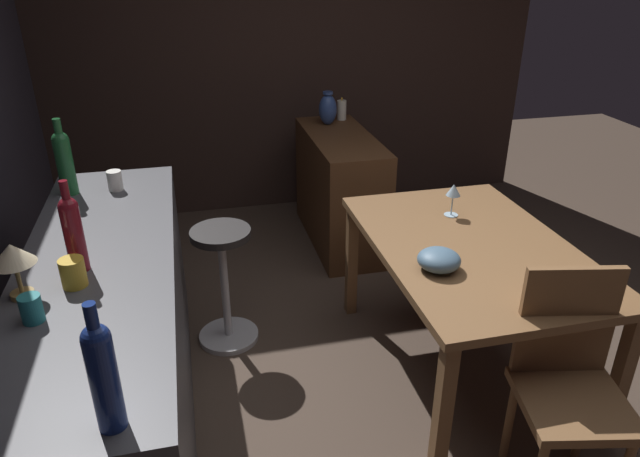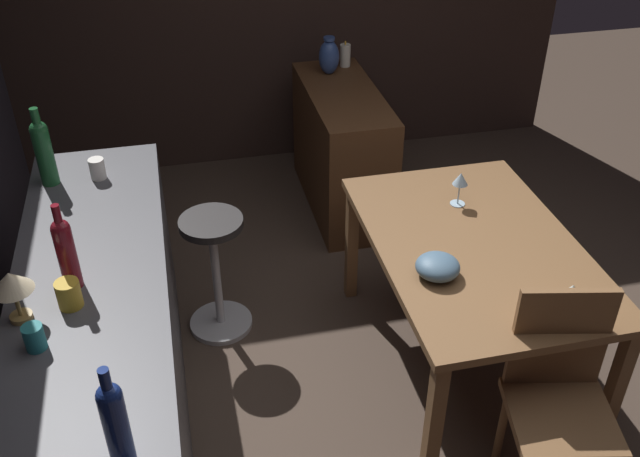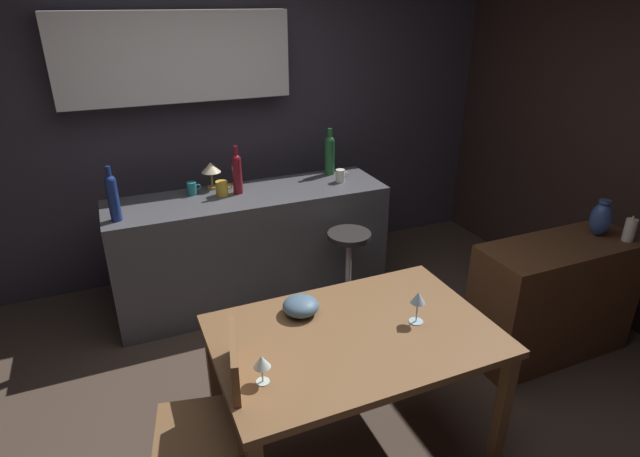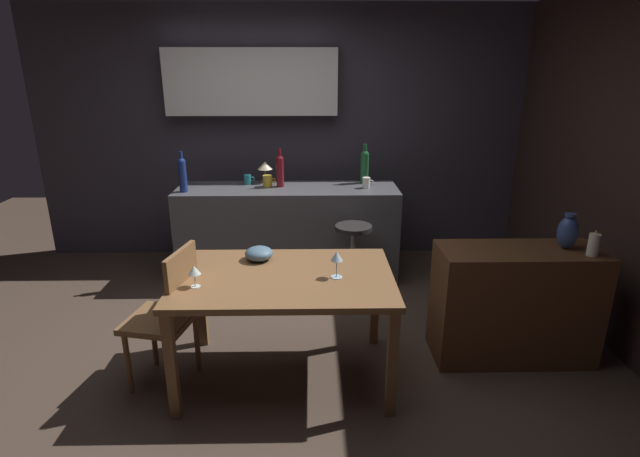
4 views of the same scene
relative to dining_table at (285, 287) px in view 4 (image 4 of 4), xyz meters
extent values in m
plane|color=#47382D|center=(-0.11, 0.28, -0.66)|extent=(9.00, 9.00, 0.00)
cube|color=#38333D|center=(-0.11, 2.38, 0.64)|extent=(5.20, 0.10, 2.60)
cube|color=white|center=(-0.41, 2.26, 1.19)|extent=(1.70, 0.32, 0.64)
cube|color=#33231E|center=(2.44, 0.58, 0.64)|extent=(0.10, 4.40, 2.60)
cube|color=brown|center=(0.00, 0.00, 0.06)|extent=(1.38, 0.91, 0.04)
cube|color=brown|center=(-0.64, 0.41, -0.31)|extent=(0.06, 0.06, 0.70)
cube|color=brown|center=(0.64, 0.41, -0.31)|extent=(0.06, 0.06, 0.70)
cube|color=brown|center=(-0.64, -0.41, -0.31)|extent=(0.06, 0.06, 0.70)
cube|color=brown|center=(0.64, -0.41, -0.31)|extent=(0.06, 0.06, 0.70)
cube|color=#4C4C51|center=(-0.05, 1.68, -0.21)|extent=(2.10, 0.60, 0.90)
cube|color=#56351E|center=(1.60, 0.22, -0.25)|extent=(1.10, 0.44, 0.82)
cube|color=brown|center=(-0.80, -0.05, -0.21)|extent=(0.47, 0.47, 0.04)
cube|color=brown|center=(-0.62, -0.09, 0.04)|extent=(0.11, 0.38, 0.49)
cylinder|color=brown|center=(-0.99, -0.17, -0.44)|extent=(0.04, 0.04, 0.43)
cylinder|color=brown|center=(-0.92, 0.14, -0.44)|extent=(0.04, 0.04, 0.43)
cylinder|color=brown|center=(-0.68, -0.24, -0.44)|extent=(0.04, 0.04, 0.43)
cylinder|color=brown|center=(-0.61, 0.07, -0.44)|extent=(0.04, 0.04, 0.43)
cylinder|color=#262323|center=(0.54, 1.16, 0.01)|extent=(0.32, 0.32, 0.04)
cylinder|color=silver|center=(0.54, 1.16, -0.32)|extent=(0.04, 0.04, 0.65)
cylinder|color=silver|center=(0.54, 1.16, -0.64)|extent=(0.34, 0.34, 0.03)
cylinder|color=silver|center=(-0.52, -0.16, 0.08)|extent=(0.06, 0.06, 0.00)
cylinder|color=silver|center=(-0.52, -0.16, 0.12)|extent=(0.01, 0.01, 0.08)
cone|color=silver|center=(-0.52, -0.16, 0.19)|extent=(0.08, 0.08, 0.06)
cylinder|color=silver|center=(0.33, -0.04, 0.08)|extent=(0.07, 0.07, 0.00)
cylinder|color=silver|center=(0.33, -0.04, 0.14)|extent=(0.01, 0.01, 0.11)
cone|color=silver|center=(0.33, -0.04, 0.23)|extent=(0.08, 0.08, 0.06)
ellipsoid|color=slate|center=(-0.18, 0.26, 0.13)|extent=(0.19, 0.19, 0.09)
cylinder|color=#1E592D|center=(0.70, 1.87, 0.38)|extent=(0.08, 0.08, 0.28)
sphere|color=#1E592D|center=(0.70, 1.87, 0.52)|extent=(0.08, 0.08, 0.08)
cylinder|color=#1E592D|center=(0.70, 1.87, 0.58)|extent=(0.04, 0.04, 0.08)
cylinder|color=navy|center=(-1.00, 1.54, 0.38)|extent=(0.07, 0.07, 0.28)
sphere|color=navy|center=(-1.00, 1.54, 0.52)|extent=(0.07, 0.07, 0.07)
cylinder|color=navy|center=(-1.00, 1.54, 0.58)|extent=(0.03, 0.03, 0.08)
cylinder|color=maroon|center=(-0.12, 1.73, 0.37)|extent=(0.07, 0.07, 0.26)
sphere|color=maroon|center=(-0.12, 1.73, 0.50)|extent=(0.07, 0.07, 0.07)
cylinder|color=maroon|center=(-0.12, 1.73, 0.57)|extent=(0.03, 0.03, 0.08)
cylinder|color=gold|center=(-0.24, 1.73, 0.30)|extent=(0.09, 0.09, 0.11)
torus|color=gold|center=(-0.19, 1.73, 0.30)|extent=(0.05, 0.01, 0.05)
cylinder|color=teal|center=(-0.45, 1.83, 0.29)|extent=(0.07, 0.07, 0.10)
torus|color=teal|center=(-0.40, 1.83, 0.29)|extent=(0.05, 0.01, 0.05)
cylinder|color=white|center=(0.70, 1.66, 0.29)|extent=(0.07, 0.07, 0.10)
torus|color=white|center=(0.74, 1.66, 0.30)|extent=(0.05, 0.01, 0.05)
cylinder|color=#A58447|center=(-0.28, 1.90, 0.25)|extent=(0.08, 0.08, 0.02)
cylinder|color=#A58447|center=(-0.28, 1.90, 0.32)|extent=(0.02, 0.02, 0.11)
cone|color=beige|center=(-0.28, 1.90, 0.41)|extent=(0.15, 0.15, 0.07)
cylinder|color=white|center=(2.01, 0.10, 0.24)|extent=(0.07, 0.07, 0.15)
ellipsoid|color=yellow|center=(2.01, 0.10, 0.32)|extent=(0.01, 0.01, 0.03)
ellipsoid|color=#334C8C|center=(1.91, 0.24, 0.27)|extent=(0.13, 0.13, 0.23)
cylinder|color=#334C8C|center=(1.91, 0.24, 0.40)|extent=(0.07, 0.07, 0.02)
camera|label=1|loc=(-2.21, 1.28, 1.35)|focal=32.45mm
camera|label=2|loc=(-2.41, 1.28, 1.97)|focal=39.99mm
camera|label=3|loc=(-0.97, -1.85, 1.60)|focal=28.63mm
camera|label=4|loc=(0.18, -2.83, 1.34)|focal=27.29mm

